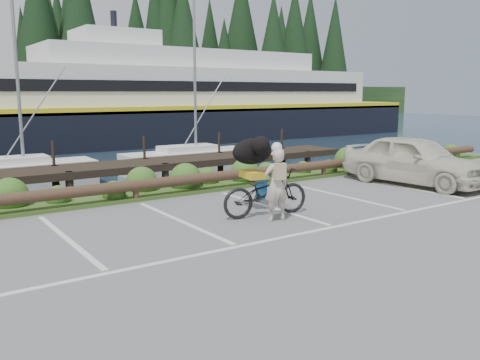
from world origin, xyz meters
name	(u,v)px	position (x,y,z in m)	size (l,w,h in m)	color
ground	(227,242)	(0.00, 0.00, 0.00)	(72.00, 72.00, 0.00)	#5D5E60
vegetation_strip	(126,195)	(0.00, 5.30, 0.05)	(34.00, 1.60, 0.10)	#3D5B21
log_rail	(136,201)	(0.00, 4.60, 0.00)	(32.00, 0.30, 0.60)	#443021
bicycle	(266,192)	(1.95, 1.30, 0.59)	(0.78, 2.23, 1.17)	black
cyclist	(276,185)	(1.87, 0.79, 0.85)	(0.62, 0.41, 1.69)	beige
dog	(252,151)	(2.05, 2.01, 1.50)	(1.13, 0.55, 0.66)	black
parked_car	(415,160)	(8.49, 1.97, 0.80)	(1.89, 4.70, 1.60)	beige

